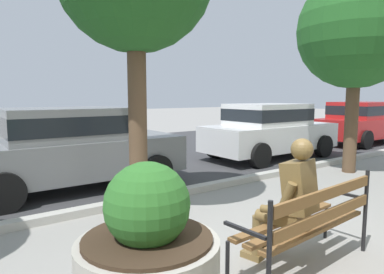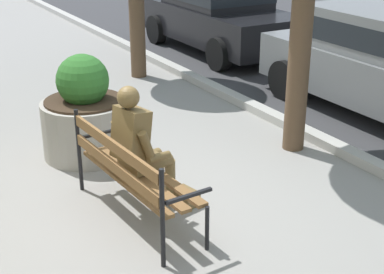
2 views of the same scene
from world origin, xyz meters
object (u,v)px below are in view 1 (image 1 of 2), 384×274
at_px(bronze_statue_seated, 286,204).
at_px(parked_car_grey, 71,145).
at_px(park_bench, 311,219).
at_px(parked_car_white, 269,129).
at_px(concrete_planter, 148,265).
at_px(street_tree_far_corner, 356,31).
at_px(parked_car_red, 362,121).

bearing_deg(bronze_statue_seated, parked_car_grey, 101.25).
relative_size(park_bench, parked_car_white, 0.44).
xyz_separation_m(bronze_statue_seated, parked_car_grey, (-0.88, 4.41, 0.17)).
xyz_separation_m(park_bench, concrete_planter, (-1.76, 0.19, -0.03)).
distance_m(bronze_statue_seated, concrete_planter, 1.65).
xyz_separation_m(bronze_statue_seated, street_tree_far_corner, (4.84, 2.03, 2.56)).
bearing_deg(concrete_planter, bronze_statue_seated, 0.91).
relative_size(street_tree_far_corner, parked_car_grey, 1.11).
distance_m(park_bench, parked_car_white, 6.54).
relative_size(bronze_statue_seated, parked_car_grey, 0.33).
bearing_deg(concrete_planter, park_bench, -6.07).
bearing_deg(parked_car_white, parked_car_grey, 180.00).
bearing_deg(parked_car_grey, bronze_statue_seated, -78.75).
distance_m(parked_car_grey, parked_car_white, 5.62).
height_order(park_bench, street_tree_far_corner, street_tree_far_corner).
height_order(bronze_statue_seated, parked_car_red, parked_car_red).
height_order(street_tree_far_corner, parked_car_white, street_tree_far_corner).
bearing_deg(park_bench, parked_car_white, 44.99).
xyz_separation_m(parked_car_grey, parked_car_white, (5.62, 0.00, 0.00)).
height_order(concrete_planter, parked_car_red, parked_car_red).
xyz_separation_m(park_bench, street_tree_far_corner, (4.72, 2.25, 2.69)).
height_order(parked_car_grey, parked_car_red, same).
distance_m(bronze_statue_seated, street_tree_far_corner, 5.84).
bearing_deg(parked_car_white, concrete_planter, -145.23).
bearing_deg(street_tree_far_corner, parked_car_grey, 157.41).
bearing_deg(concrete_planter, parked_car_grey, 80.18).
bearing_deg(concrete_planter, parked_car_white, 34.77).
bearing_deg(street_tree_far_corner, parked_car_white, 92.30).
height_order(park_bench, parked_car_red, parked_car_red).
xyz_separation_m(concrete_planter, parked_car_red, (11.51, 4.43, 0.33)).
xyz_separation_m(bronze_statue_seated, parked_car_red, (9.87, 4.41, 0.17)).
bearing_deg(parked_car_grey, street_tree_far_corner, -22.59).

